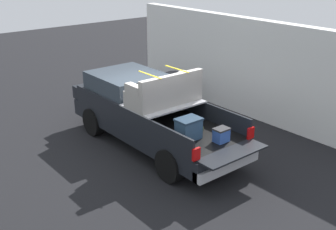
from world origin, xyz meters
name	(u,v)px	position (x,y,z in m)	size (l,w,h in m)	color
ground_plane	(154,146)	(0.00, 0.00, 0.00)	(40.00, 40.00, 0.00)	black
pickup_truck	(146,110)	(0.36, 0.00, 0.95)	(6.05, 2.06, 2.23)	black
building_facade	(241,66)	(0.42, -3.91, 1.57)	(9.71, 0.36, 3.13)	white
trash_can	(174,86)	(2.73, -3.01, 0.50)	(0.60, 0.60, 0.98)	#2D2D33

